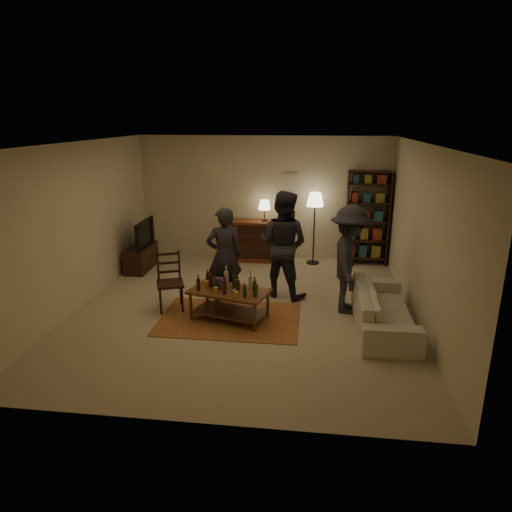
% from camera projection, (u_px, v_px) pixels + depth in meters
% --- Properties ---
extents(floor, '(6.00, 6.00, 0.00)m').
position_uv_depth(floor, '(244.00, 309.00, 7.63)').
color(floor, '#C6B793').
rests_on(floor, ground).
extents(room_shell, '(6.00, 6.00, 6.00)m').
position_uv_depth(room_shell, '(234.00, 177.00, 10.00)').
color(room_shell, beige).
rests_on(room_shell, ground).
extents(rug, '(2.20, 1.50, 0.01)m').
position_uv_depth(rug, '(230.00, 319.00, 7.24)').
color(rug, brown).
rests_on(rug, ground).
extents(coffee_table, '(1.34, 0.95, 0.83)m').
position_uv_depth(coffee_table, '(229.00, 294.00, 7.12)').
color(coffee_table, brown).
rests_on(coffee_table, ground).
extents(dining_chair, '(0.55, 0.55, 0.99)m').
position_uv_depth(dining_chair, '(170.00, 279.00, 7.51)').
color(dining_chair, black).
rests_on(dining_chair, ground).
extents(tv_stand, '(0.40, 1.00, 1.06)m').
position_uv_depth(tv_stand, '(141.00, 252.00, 9.51)').
color(tv_stand, black).
rests_on(tv_stand, ground).
extents(dresser, '(1.00, 0.50, 1.36)m').
position_uv_depth(dresser, '(253.00, 240.00, 10.09)').
color(dresser, brown).
rests_on(dresser, ground).
extents(bookshelf, '(0.90, 0.34, 2.02)m').
position_uv_depth(bookshelf, '(367.00, 217.00, 9.70)').
color(bookshelf, black).
rests_on(bookshelf, ground).
extents(floor_lamp, '(0.36, 0.36, 1.55)m').
position_uv_depth(floor_lamp, '(315.00, 204.00, 9.63)').
color(floor_lamp, black).
rests_on(floor_lamp, ground).
extents(sofa, '(0.81, 2.08, 0.61)m').
position_uv_depth(sofa, '(383.00, 308.00, 6.90)').
color(sofa, beige).
rests_on(sofa, ground).
extents(person_left, '(0.72, 0.61, 1.67)m').
position_uv_depth(person_left, '(224.00, 256.00, 7.70)').
color(person_left, '#24242B').
rests_on(person_left, ground).
extents(person_right, '(1.12, 1.01, 1.89)m').
position_uv_depth(person_right, '(283.00, 244.00, 7.96)').
color(person_right, '#26252C').
rests_on(person_right, ground).
extents(person_by_sofa, '(0.72, 1.18, 1.76)m').
position_uv_depth(person_by_sofa, '(350.00, 260.00, 7.31)').
color(person_by_sofa, '#292830').
rests_on(person_by_sofa, ground).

